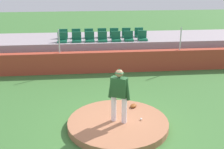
# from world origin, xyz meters

# --- Properties ---
(ground_plane) EXTENTS (60.00, 60.00, 0.00)m
(ground_plane) POSITION_xyz_m (0.00, 0.00, 0.00)
(ground_plane) COLOR #3B6D32
(pitchers_mound) EXTENTS (3.26, 3.26, 0.22)m
(pitchers_mound) POSITION_xyz_m (0.00, 0.00, 0.11)
(pitchers_mound) COLOR #A36747
(pitchers_mound) RESTS_ON ground_plane
(pitcher) EXTENTS (0.70, 0.45, 1.79)m
(pitcher) POSITION_xyz_m (0.02, -0.04, 1.26)
(pitcher) COLOR white
(pitcher) RESTS_ON pitchers_mound
(baseball) EXTENTS (0.07, 0.07, 0.07)m
(baseball) POSITION_xyz_m (0.75, -0.03, 0.26)
(baseball) COLOR white
(baseball) RESTS_ON pitchers_mound
(fielding_glove) EXTENTS (0.34, 0.36, 0.11)m
(fielding_glove) POSITION_xyz_m (0.66, 0.93, 0.28)
(fielding_glove) COLOR brown
(fielding_glove) RESTS_ON pitchers_mound
(brick_barrier) EXTENTS (16.43, 0.40, 1.05)m
(brick_barrier) POSITION_xyz_m (0.00, 5.55, 0.53)
(brick_barrier) COLOR #A43B29
(brick_barrier) RESTS_ON ground_plane
(fence_post_left) EXTENTS (0.06, 0.06, 1.14)m
(fence_post_left) POSITION_xyz_m (-2.20, 5.55, 1.62)
(fence_post_left) COLOR silver
(fence_post_left) RESTS_ON brick_barrier
(fence_post_right) EXTENTS (0.06, 0.06, 1.14)m
(fence_post_right) POSITION_xyz_m (3.81, 5.55, 1.62)
(fence_post_right) COLOR silver
(fence_post_right) RESTS_ON brick_barrier
(bleacher_platform) EXTENTS (16.01, 3.10, 1.30)m
(bleacher_platform) POSITION_xyz_m (0.00, 7.81, 0.65)
(bleacher_platform) COLOR gray
(bleacher_platform) RESTS_ON ground_plane
(stadium_chair_0) EXTENTS (0.48, 0.44, 0.50)m
(stadium_chair_0) POSITION_xyz_m (-2.13, 6.78, 1.46)
(stadium_chair_0) COLOR #155D3E
(stadium_chair_0) RESTS_ON bleacher_platform
(stadium_chair_1) EXTENTS (0.48, 0.44, 0.50)m
(stadium_chair_1) POSITION_xyz_m (-1.38, 6.78, 1.46)
(stadium_chair_1) COLOR #155D3E
(stadium_chair_1) RESTS_ON bleacher_platform
(stadium_chair_2) EXTENTS (0.48, 0.44, 0.50)m
(stadium_chair_2) POSITION_xyz_m (-0.70, 6.80, 1.46)
(stadium_chair_2) COLOR #155D3E
(stadium_chair_2) RESTS_ON bleacher_platform
(stadium_chair_3) EXTENTS (0.48, 0.44, 0.50)m
(stadium_chair_3) POSITION_xyz_m (-0.02, 6.76, 1.46)
(stadium_chair_3) COLOR #155D3E
(stadium_chair_3) RESTS_ON bleacher_platform
(stadium_chair_4) EXTENTS (0.48, 0.44, 0.50)m
(stadium_chair_4) POSITION_xyz_m (0.70, 6.77, 1.46)
(stadium_chair_4) COLOR #155D3E
(stadium_chair_4) RESTS_ON bleacher_platform
(stadium_chair_5) EXTENTS (0.48, 0.44, 0.50)m
(stadium_chair_5) POSITION_xyz_m (1.38, 6.78, 1.46)
(stadium_chair_5) COLOR #155D3E
(stadium_chair_5) RESTS_ON bleacher_platform
(stadium_chair_6) EXTENTS (0.48, 0.44, 0.50)m
(stadium_chair_6) POSITION_xyz_m (2.13, 6.81, 1.46)
(stadium_chair_6) COLOR #155D3E
(stadium_chair_6) RESTS_ON bleacher_platform
(stadium_chair_7) EXTENTS (0.48, 0.44, 0.50)m
(stadium_chair_7) POSITION_xyz_m (-2.13, 7.68, 1.46)
(stadium_chair_7) COLOR #155D3E
(stadium_chair_7) RESTS_ON bleacher_platform
(stadium_chair_8) EXTENTS (0.48, 0.44, 0.50)m
(stadium_chair_8) POSITION_xyz_m (-1.42, 7.69, 1.46)
(stadium_chair_8) COLOR #155D3E
(stadium_chair_8) RESTS_ON bleacher_platform
(stadium_chair_9) EXTENTS (0.48, 0.44, 0.50)m
(stadium_chair_9) POSITION_xyz_m (-0.72, 7.68, 1.46)
(stadium_chair_9) COLOR #155D3E
(stadium_chair_9) RESTS_ON bleacher_platform
(stadium_chair_10) EXTENTS (0.48, 0.44, 0.50)m
(stadium_chair_10) POSITION_xyz_m (0.02, 7.71, 1.46)
(stadium_chair_10) COLOR #155D3E
(stadium_chair_10) RESTS_ON bleacher_platform
(stadium_chair_11) EXTENTS (0.48, 0.44, 0.50)m
(stadium_chair_11) POSITION_xyz_m (0.70, 7.69, 1.46)
(stadium_chair_11) COLOR #155D3E
(stadium_chair_11) RESTS_ON bleacher_platform
(stadium_chair_12) EXTENTS (0.48, 0.44, 0.50)m
(stadium_chair_12) POSITION_xyz_m (1.39, 7.69, 1.46)
(stadium_chair_12) COLOR #155D3E
(stadium_chair_12) RESTS_ON bleacher_platform
(stadium_chair_13) EXTENTS (0.48, 0.44, 0.50)m
(stadium_chair_13) POSITION_xyz_m (2.12, 7.71, 1.46)
(stadium_chair_13) COLOR #155D3E
(stadium_chair_13) RESTS_ON bleacher_platform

